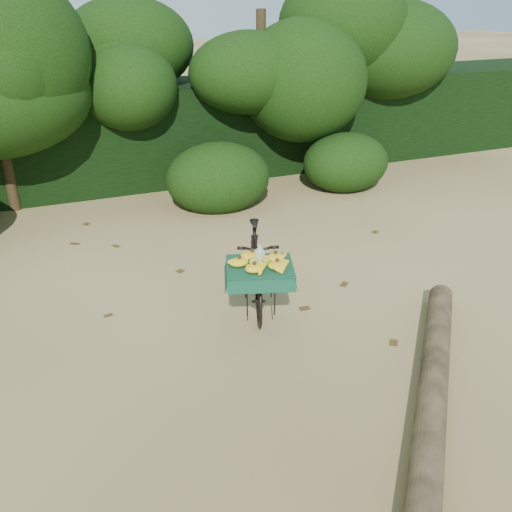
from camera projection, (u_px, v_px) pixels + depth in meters
name	position (u px, v px, depth m)	size (l,w,h in m)	color
ground	(212.00, 368.00, 5.38)	(80.00, 80.00, 0.00)	tan
vendor_bicycle	(256.00, 267.00, 6.27)	(1.07, 1.78, 0.97)	black
fallen_log	(433.00, 391.00, 4.88)	(0.26, 0.26, 3.65)	brown
hedge_backdrop	(109.00, 136.00, 10.24)	(26.00, 1.80, 1.80)	black
tree_row	(68.00, 84.00, 8.87)	(14.50, 2.00, 4.00)	black
bush_clumps	(161.00, 188.00, 8.94)	(8.80, 1.70, 0.90)	black
leaf_litter	(194.00, 333.00, 5.92)	(7.00, 7.30, 0.01)	#483213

